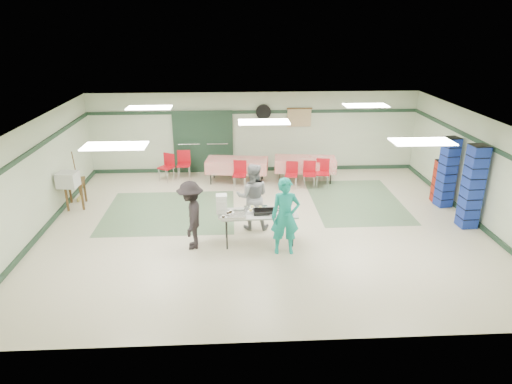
{
  "coord_description": "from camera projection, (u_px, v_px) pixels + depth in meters",
  "views": [
    {
      "loc": [
        -0.76,
        -10.59,
        4.97
      ],
      "look_at": [
        -0.2,
        -0.3,
        1.03
      ],
      "focal_mm": 32.0,
      "sensor_mm": 36.0,
      "label": 1
    }
  ],
  "objects": [
    {
      "name": "floor",
      "position": [
        263.0,
        225.0,
        11.69
      ],
      "size": [
        11.0,
        11.0,
        0.0
      ],
      "primitive_type": "plane",
      "color": "beige",
      "rests_on": "ground"
    },
    {
      "name": "ceiling",
      "position": [
        264.0,
        121.0,
        10.72
      ],
      "size": [
        11.0,
        11.0,
        0.0
      ],
      "primitive_type": "plane",
      "rotation": [
        3.14,
        0.0,
        0.0
      ],
      "color": "white",
      "rests_on": "wall_back"
    },
    {
      "name": "wall_back",
      "position": [
        254.0,
        132.0,
        15.4
      ],
      "size": [
        11.0,
        0.0,
        11.0
      ],
      "primitive_type": "plane",
      "rotation": [
        1.57,
        0.0,
        0.0
      ],
      "color": "#B3C0A3",
      "rests_on": "floor"
    },
    {
      "name": "wall_front",
      "position": [
        284.0,
        270.0,
        7.01
      ],
      "size": [
        11.0,
        0.0,
        11.0
      ],
      "primitive_type": "plane",
      "rotation": [
        -1.57,
        0.0,
        0.0
      ],
      "color": "#B3C0A3",
      "rests_on": "floor"
    },
    {
      "name": "wall_left",
      "position": [
        35.0,
        179.0,
        10.93
      ],
      "size": [
        0.0,
        9.0,
        9.0
      ],
      "primitive_type": "plane",
      "rotation": [
        1.57,
        0.0,
        1.57
      ],
      "color": "#B3C0A3",
      "rests_on": "floor"
    },
    {
      "name": "wall_right",
      "position": [
        481.0,
        172.0,
        11.48
      ],
      "size": [
        0.0,
        9.0,
        9.0
      ],
      "primitive_type": "plane",
      "rotation": [
        1.57,
        0.0,
        -1.57
      ],
      "color": "#B3C0A3",
      "rests_on": "floor"
    },
    {
      "name": "trim_back",
      "position": [
        254.0,
        112.0,
        15.12
      ],
      "size": [
        11.0,
        0.06,
        0.1
      ],
      "primitive_type": "cube",
      "color": "#1E3726",
      "rests_on": "wall_back"
    },
    {
      "name": "baseboard_back",
      "position": [
        254.0,
        169.0,
        15.84
      ],
      "size": [
        11.0,
        0.06,
        0.12
      ],
      "primitive_type": "cube",
      "color": "#1E3726",
      "rests_on": "floor"
    },
    {
      "name": "trim_left",
      "position": [
        31.0,
        151.0,
        10.68
      ],
      "size": [
        0.06,
        9.0,
        0.1
      ],
      "primitive_type": "cube",
      "rotation": [
        0.0,
        0.0,
        1.57
      ],
      "color": "#1E3726",
      "rests_on": "wall_back"
    },
    {
      "name": "baseboard_left",
      "position": [
        45.0,
        228.0,
        11.39
      ],
      "size": [
        0.06,
        9.0,
        0.12
      ],
      "primitive_type": "cube",
      "rotation": [
        0.0,
        0.0,
        1.57
      ],
      "color": "#1E3726",
      "rests_on": "floor"
    },
    {
      "name": "trim_right",
      "position": [
        485.0,
        145.0,
        11.23
      ],
      "size": [
        0.06,
        9.0,
        0.1
      ],
      "primitive_type": "cube",
      "rotation": [
        0.0,
        0.0,
        1.57
      ],
      "color": "#1E3726",
      "rests_on": "wall_back"
    },
    {
      "name": "baseboard_right",
      "position": [
        471.0,
        218.0,
        11.94
      ],
      "size": [
        0.06,
        9.0,
        0.12
      ],
      "primitive_type": "cube",
      "rotation": [
        0.0,
        0.0,
        1.57
      ],
      "color": "#1E3726",
      "rests_on": "floor"
    },
    {
      "name": "green_patch_a",
      "position": [
        170.0,
        212.0,
        12.49
      ],
      "size": [
        3.5,
        3.0,
        0.01
      ],
      "primitive_type": "cube",
      "color": "#60815E",
      "rests_on": "floor"
    },
    {
      "name": "green_patch_b",
      "position": [
        356.0,
        201.0,
        13.23
      ],
      "size": [
        2.5,
        3.5,
        0.01
      ],
      "primitive_type": "cube",
      "color": "#60815E",
      "rests_on": "floor"
    },
    {
      "name": "double_door_left",
      "position": [
        189.0,
        142.0,
        15.34
      ],
      "size": [
        0.9,
        0.06,
        2.1
      ],
      "primitive_type": "cube",
      "color": "gray",
      "rests_on": "floor"
    },
    {
      "name": "double_door_right",
      "position": [
        218.0,
        142.0,
        15.39
      ],
      "size": [
        0.9,
        0.06,
        2.1
      ],
      "primitive_type": "cube",
      "color": "gray",
      "rests_on": "floor"
    },
    {
      "name": "door_frame",
      "position": [
        203.0,
        142.0,
        15.35
      ],
      "size": [
        2.0,
        0.03,
        2.15
      ],
      "primitive_type": "cube",
      "color": "#1E3726",
      "rests_on": "floor"
    },
    {
      "name": "wall_fan",
      "position": [
        263.0,
        112.0,
        15.11
      ],
      "size": [
        0.5,
        0.1,
        0.5
      ],
      "primitive_type": "cylinder",
      "rotation": [
        1.57,
        0.0,
        0.0
      ],
      "color": "black",
      "rests_on": "wall_back"
    },
    {
      "name": "scroll_banner",
      "position": [
        299.0,
        118.0,
        15.24
      ],
      "size": [
        0.8,
        0.02,
        0.6
      ],
      "primitive_type": "cube",
      "color": "tan",
      "rests_on": "wall_back"
    },
    {
      "name": "serving_table",
      "position": [
        259.0,
        214.0,
        10.55
      ],
      "size": [
        1.78,
        0.77,
        0.76
      ],
      "rotation": [
        0.0,
        0.0,
        0.04
      ],
      "color": "#B9B9B3",
      "rests_on": "floor"
    },
    {
      "name": "sheet_tray_right",
      "position": [
        281.0,
        212.0,
        10.54
      ],
      "size": [
        0.56,
        0.43,
        0.02
      ],
      "primitive_type": "cube",
      "rotation": [
        0.0,
        0.0,
        0.04
      ],
      "color": "silver",
      "rests_on": "serving_table"
    },
    {
      "name": "sheet_tray_mid",
      "position": [
        256.0,
        210.0,
        10.66
      ],
      "size": [
        0.57,
        0.44,
        0.02
      ],
      "primitive_type": "cube",
      "rotation": [
        0.0,
        0.0,
        0.04
      ],
      "color": "silver",
      "rests_on": "serving_table"
    },
    {
      "name": "sheet_tray_left",
      "position": [
        232.0,
        215.0,
        10.38
      ],
      "size": [
        0.64,
        0.5,
        0.02
      ],
      "primitive_type": "cube",
      "rotation": [
        0.0,
        0.0,
        0.04
      ],
      "color": "silver",
      "rests_on": "serving_table"
    },
    {
      "name": "baking_pan",
      "position": [
        264.0,
        211.0,
        10.5
      ],
      "size": [
        0.51,
        0.33,
        0.08
      ],
      "primitive_type": "cube",
      "rotation": [
        0.0,
        0.0,
        0.04
      ],
      "color": "black",
      "rests_on": "serving_table"
    },
    {
      "name": "foam_box_stack",
      "position": [
        222.0,
        204.0,
        10.43
      ],
      "size": [
        0.26,
        0.24,
        0.45
      ],
      "primitive_type": "cube",
      "rotation": [
        0.0,
        0.0,
        0.04
      ],
      "color": "white",
      "rests_on": "serving_table"
    },
    {
      "name": "volunteer_teal",
      "position": [
        285.0,
        217.0,
        10.04
      ],
      "size": [
        0.65,
        0.43,
        1.76
      ],
      "primitive_type": "imported",
      "rotation": [
        0.0,
        0.0,
        -0.01
      ],
      "color": "teal",
      "rests_on": "floor"
    },
    {
      "name": "volunteer_grey",
      "position": [
        253.0,
        197.0,
        11.25
      ],
      "size": [
        0.87,
        0.7,
        1.69
      ],
      "primitive_type": "imported",
      "rotation": [
        0.0,
        0.0,
        3.06
      ],
      "color": "gray",
      "rests_on": "floor"
    },
    {
      "name": "volunteer_dark",
      "position": [
        191.0,
        215.0,
        10.3
      ],
      "size": [
        0.63,
        1.05,
        1.6
      ],
      "primitive_type": "imported",
      "rotation": [
        0.0,
        0.0,
        -1.53
      ],
      "color": "black",
      "rests_on": "floor"
    },
    {
      "name": "dining_table_a",
      "position": [
        305.0,
        164.0,
        14.7
      ],
      "size": [
        2.01,
        1.06,
        0.77
      ],
      "rotation": [
        0.0,
        0.0,
        -0.11
      ],
      "color": "red",
      "rests_on": "floor"
    },
    {
      "name": "dining_table_b",
      "position": [
        237.0,
        165.0,
        14.59
      ],
      "size": [
        2.02,
        1.09,
        0.77
      ],
      "rotation": [
        0.0,
        0.0,
        -0.13
      ],
      "color": "red",
      "rests_on": "floor"
    },
    {
      "name": "chair_a",
      "position": [
        309.0,
        171.0,
        14.19
      ],
      "size": [
        0.43,
        0.43,
        0.82
      ],
      "rotation": [
        0.0,
        0.0,
        -0.14
      ],
      "color": "#B40E11",
      "rests_on": "floor"
    },
    {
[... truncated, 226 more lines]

